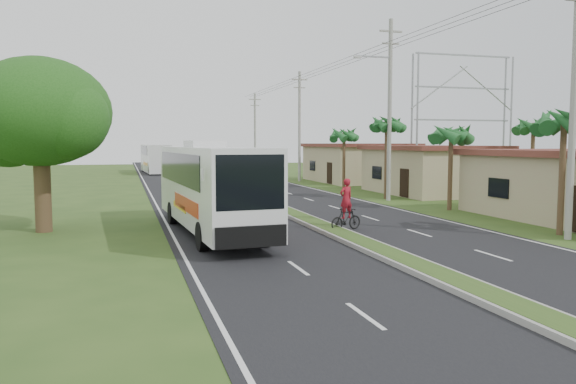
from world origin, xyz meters
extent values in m
plane|color=#2F4A1B|center=(0.00, 0.00, 0.00)|extent=(180.00, 180.00, 0.00)
cube|color=black|center=(0.00, 20.00, 0.01)|extent=(14.00, 160.00, 0.02)
cube|color=gray|center=(0.00, 20.00, 0.10)|extent=(1.20, 160.00, 0.17)
cube|color=#2F4A1B|center=(0.00, 20.00, 0.18)|extent=(0.95, 160.00, 0.02)
cube|color=silver|center=(-6.70, 20.00, 0.00)|extent=(0.12, 160.00, 0.01)
cube|color=silver|center=(6.70, 20.00, 0.00)|extent=(0.12, 160.00, 0.01)
cube|color=tan|center=(14.00, 22.00, 1.68)|extent=(7.00, 10.00, 3.35)
cube|color=#52211D|center=(14.00, 22.00, 3.51)|extent=(7.60, 10.60, 0.32)
cube|color=tan|center=(14.00, 36.00, 1.75)|extent=(8.00, 11.00, 3.50)
cube|color=#52211D|center=(14.00, 36.00, 3.66)|extent=(8.60, 11.60, 0.32)
cylinder|color=#473321|center=(9.00, 3.00, 2.50)|extent=(0.26, 0.26, 5.00)
cylinder|color=#473321|center=(9.40, 12.00, 2.30)|extent=(0.26, 0.26, 4.60)
cylinder|color=#473321|center=(8.80, 19.00, 2.70)|extent=(0.26, 0.26, 5.40)
cylinder|color=#473321|center=(9.30, 28.00, 2.40)|extent=(0.26, 0.26, 4.80)
cylinder|color=#473321|center=(17.50, 15.00, 2.60)|extent=(0.26, 0.26, 5.20)
cylinder|color=#473321|center=(-12.00, 10.00, 2.00)|extent=(0.70, 0.70, 4.00)
ellipsoid|color=#1C4913|center=(-12.00, 10.00, 5.20)|extent=(6.00, 6.00, 4.68)
sphere|color=#1C4913|center=(-13.40, 10.80, 4.70)|extent=(3.80, 3.80, 3.80)
sphere|color=#1C4913|center=(-10.80, 9.00, 4.90)|extent=(3.40, 3.40, 3.40)
cylinder|color=gray|center=(8.50, 2.00, 5.50)|extent=(0.28, 0.28, 11.00)
cylinder|color=gray|center=(8.50, 18.00, 6.00)|extent=(0.28, 0.28, 12.00)
cube|color=gray|center=(8.50, 18.00, 11.20)|extent=(1.60, 0.12, 0.12)
cube|color=gray|center=(8.50, 18.00, 10.40)|extent=(1.20, 0.10, 0.10)
cube|color=gray|center=(7.30, 18.00, 9.50)|extent=(2.40, 0.10, 0.10)
cylinder|color=gray|center=(8.50, 38.00, 5.50)|extent=(0.28, 0.28, 11.00)
cube|color=gray|center=(8.50, 38.00, 10.20)|extent=(1.60, 0.12, 0.12)
cube|color=gray|center=(8.50, 38.00, 9.40)|extent=(1.20, 0.10, 0.10)
cylinder|color=gray|center=(8.50, 58.00, 5.25)|extent=(0.28, 0.28, 10.50)
cube|color=gray|center=(8.50, 58.00, 9.70)|extent=(1.60, 0.12, 0.12)
cube|color=gray|center=(8.50, 58.00, 8.90)|extent=(1.20, 0.10, 0.10)
cylinder|color=gray|center=(17.00, 29.50, 6.00)|extent=(0.18, 0.18, 12.00)
cylinder|color=gray|center=(27.00, 29.50, 6.00)|extent=(0.18, 0.18, 12.00)
cylinder|color=gray|center=(17.00, 30.50, 6.00)|extent=(0.18, 0.18, 12.00)
cylinder|color=gray|center=(27.00, 30.50, 6.00)|extent=(0.18, 0.18, 12.00)
cube|color=gray|center=(22.00, 30.00, 6.00)|extent=(10.00, 0.14, 0.14)
cube|color=gray|center=(22.00, 30.00, 9.00)|extent=(10.00, 0.14, 0.14)
cube|color=gray|center=(22.00, 30.00, 12.00)|extent=(10.00, 0.14, 0.14)
cube|color=silver|center=(-5.05, 7.60, 2.08)|extent=(3.35, 12.44, 3.23)
cube|color=black|center=(-5.09, 8.21, 2.79)|extent=(3.24, 9.99, 1.29)
cube|color=black|center=(-4.66, 1.52, 2.59)|extent=(2.31, 0.29, 1.81)
cube|color=red|center=(-4.98, 6.37, 1.43)|extent=(2.95, 5.49, 0.56)
cube|color=yellow|center=(-5.07, 7.91, 1.17)|extent=(2.81, 3.24, 0.26)
cube|color=silver|center=(-5.13, 8.83, 3.83)|extent=(1.59, 2.55, 0.29)
cylinder|color=black|center=(-5.96, 3.64, 0.53)|extent=(0.40, 1.09, 1.07)
cylinder|color=black|center=(-3.65, 3.79, 0.53)|extent=(0.40, 1.09, 1.07)
cylinder|color=black|center=(-6.42, 10.80, 0.53)|extent=(0.40, 1.09, 1.07)
cylinder|color=black|center=(-4.11, 10.95, 0.53)|extent=(0.40, 1.09, 1.07)
cube|color=silver|center=(-4.69, 58.21, 1.90)|extent=(3.27, 12.60, 3.48)
cube|color=black|center=(-4.71, 58.75, 2.94)|extent=(3.18, 9.35, 1.18)
cube|color=orange|center=(-4.64, 57.13, 1.24)|extent=(3.03, 6.09, 0.38)
cylinder|color=black|center=(-5.65, 53.00, 0.52)|extent=(0.37, 1.06, 1.04)
cylinder|color=black|center=(-3.26, 53.11, 0.52)|extent=(0.37, 1.06, 1.04)
cylinder|color=black|center=(-6.09, 62.77, 0.52)|extent=(0.37, 1.06, 1.04)
cylinder|color=black|center=(-3.70, 62.88, 0.52)|extent=(0.37, 1.06, 1.04)
imported|color=black|center=(0.78, 6.61, 0.49)|extent=(1.70, 0.93, 0.99)
imported|color=maroon|center=(0.78, 6.61, 1.43)|extent=(0.74, 0.59, 1.76)
camera|label=1|loc=(-8.58, -16.25, 3.87)|focal=35.00mm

